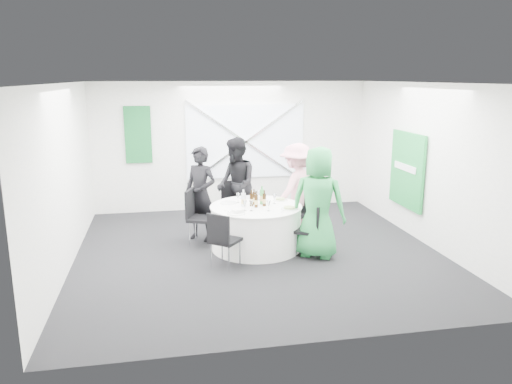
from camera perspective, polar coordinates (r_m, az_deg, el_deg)
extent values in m
plane|color=black|center=(8.49, 0.26, -6.89)|extent=(6.00, 6.00, 0.00)
plane|color=white|center=(7.98, 0.28, 12.37)|extent=(6.00, 6.00, 0.00)
plane|color=silver|center=(11.04, -2.78, 5.26)|extent=(6.00, 0.00, 6.00)
plane|color=silver|center=(5.29, 6.63, -3.48)|extent=(6.00, 0.00, 6.00)
plane|color=silver|center=(8.10, -21.05, 1.53)|extent=(0.00, 6.00, 6.00)
plane|color=silver|center=(9.18, 18.99, 2.96)|extent=(0.00, 6.00, 6.00)
cube|color=silver|center=(11.03, -1.21, 5.79)|extent=(2.60, 0.03, 1.60)
cube|color=silver|center=(10.99, -1.17, 5.76)|extent=(2.63, 0.05, 1.84)
cube|color=silver|center=(10.99, -1.17, 5.76)|extent=(2.63, 0.05, 1.84)
cube|color=#125B2F|center=(10.85, -13.33, 6.38)|extent=(0.55, 0.04, 1.20)
cube|color=#198B37|center=(9.70, 16.86, 2.42)|extent=(0.05, 1.20, 1.40)
cylinder|color=white|center=(8.56, 0.00, -4.11)|extent=(1.52, 1.52, 0.74)
cylinder|color=white|center=(8.45, 0.00, -1.65)|extent=(1.56, 1.56, 0.02)
cube|color=black|center=(9.59, -2.47, -1.72)|extent=(0.49, 0.49, 0.05)
cube|color=black|center=(9.72, -2.86, 0.00)|extent=(0.40, 0.11, 0.45)
cylinder|color=silver|center=(9.86, -1.83, -2.72)|extent=(0.02, 0.02, 0.43)
cylinder|color=silver|center=(9.76, -3.73, -2.91)|extent=(0.02, 0.02, 0.43)
cylinder|color=silver|center=(9.55, -1.16, -3.24)|extent=(0.02, 0.02, 0.43)
cylinder|color=silver|center=(9.45, -3.12, -3.44)|extent=(0.02, 0.02, 0.43)
cube|color=black|center=(8.74, -6.18, -3.05)|extent=(0.58, 0.58, 0.05)
cube|color=black|center=(8.73, -7.58, -1.27)|extent=(0.20, 0.42, 0.48)
cylinder|color=silver|center=(9.03, -6.94, -4.21)|extent=(0.02, 0.02, 0.46)
cylinder|color=silver|center=(8.69, -7.64, -4.91)|extent=(0.02, 0.02, 0.46)
cylinder|color=silver|center=(8.93, -4.68, -4.35)|extent=(0.02, 0.02, 0.46)
cylinder|color=silver|center=(8.59, -5.31, -5.06)|extent=(0.02, 0.02, 0.46)
cube|color=black|center=(9.22, 4.42, -2.71)|extent=(0.51, 0.51, 0.04)
cube|color=black|center=(9.29, 5.18, -1.19)|extent=(0.22, 0.32, 0.40)
cylinder|color=silver|center=(9.29, 5.71, -3.95)|extent=(0.02, 0.02, 0.38)
cylinder|color=silver|center=(9.48, 4.34, -3.57)|extent=(0.02, 0.02, 0.38)
cylinder|color=silver|center=(9.07, 4.45, -4.34)|extent=(0.02, 0.02, 0.38)
cylinder|color=silver|center=(9.27, 3.08, -3.94)|extent=(0.02, 0.02, 0.38)
cube|color=black|center=(8.25, 6.05, -4.42)|extent=(0.55, 0.55, 0.05)
cube|color=black|center=(8.14, 7.38, -2.96)|extent=(0.24, 0.34, 0.43)
cylinder|color=silver|center=(8.14, 6.80, -6.36)|extent=(0.02, 0.02, 0.41)
cylinder|color=silver|center=(8.43, 7.37, -5.67)|extent=(0.02, 0.02, 0.41)
cylinder|color=silver|center=(8.22, 4.61, -6.10)|extent=(0.02, 0.02, 0.41)
cylinder|color=silver|center=(8.51, 5.26, -5.43)|extent=(0.02, 0.02, 0.41)
cube|color=black|center=(7.73, -3.53, -5.56)|extent=(0.57, 0.57, 0.05)
cube|color=black|center=(7.50, -4.34, -4.22)|extent=(0.32, 0.28, 0.43)
cylinder|color=silver|center=(7.76, -5.19, -7.28)|extent=(0.02, 0.02, 0.41)
cylinder|color=silver|center=(7.59, -3.11, -7.72)|extent=(0.02, 0.02, 0.41)
cylinder|color=silver|center=(8.01, -3.88, -6.58)|extent=(0.02, 0.02, 0.41)
cylinder|color=silver|center=(7.85, -1.85, -6.98)|extent=(0.02, 0.02, 0.41)
imported|color=black|center=(8.97, -6.36, -0.22)|extent=(0.74, 0.70, 1.70)
imported|color=black|center=(9.50, -2.30, 0.88)|extent=(0.60, 0.93, 1.79)
imported|color=pink|center=(9.27, 4.65, 0.31)|extent=(1.20, 1.08, 1.72)
imported|color=green|center=(8.11, 7.10, -1.21)|extent=(1.06, 0.96, 1.82)
cylinder|color=white|center=(9.00, -0.52, -0.62)|extent=(0.30, 0.30, 0.01)
cylinder|color=white|center=(8.63, -3.18, -1.24)|extent=(0.29, 0.29, 0.01)
cylinder|color=white|center=(8.82, 2.81, -0.92)|extent=(0.25, 0.25, 0.01)
cylinder|color=#93B662|center=(8.82, 2.81, -0.79)|extent=(0.16, 0.16, 0.02)
cylinder|color=white|center=(8.25, 3.83, -1.92)|extent=(0.28, 0.28, 0.01)
cylinder|color=#93B662|center=(8.25, 3.84, -1.79)|extent=(0.18, 0.18, 0.02)
cylinder|color=white|center=(7.96, -2.30, -2.47)|extent=(0.29, 0.29, 0.01)
cube|color=white|center=(7.99, -2.09, -2.16)|extent=(0.20, 0.17, 0.05)
cylinder|color=#371F0A|center=(8.41, -0.52, -0.89)|extent=(0.06, 0.06, 0.22)
cylinder|color=#371F0A|center=(8.37, -0.52, 0.03)|extent=(0.02, 0.02, 0.06)
cylinder|color=tan|center=(8.41, -0.52, -1.04)|extent=(0.06, 0.06, 0.08)
cylinder|color=#371F0A|center=(8.52, -0.24, -0.73)|extent=(0.06, 0.06, 0.21)
cylinder|color=#371F0A|center=(8.49, -0.24, 0.15)|extent=(0.02, 0.02, 0.06)
cylinder|color=tan|center=(8.53, -0.24, -0.87)|extent=(0.06, 0.06, 0.07)
cylinder|color=#371F0A|center=(8.41, 0.96, -0.90)|extent=(0.06, 0.06, 0.22)
cylinder|color=#371F0A|center=(8.38, 0.96, 0.02)|extent=(0.02, 0.02, 0.06)
cylinder|color=tan|center=(8.42, 0.96, -1.04)|extent=(0.06, 0.06, 0.08)
cylinder|color=#371F0A|center=(8.33, 0.02, -1.03)|extent=(0.06, 0.06, 0.22)
cylinder|color=#371F0A|center=(8.29, 0.02, -0.10)|extent=(0.02, 0.02, 0.06)
cylinder|color=tan|center=(8.33, 0.02, -1.18)|extent=(0.06, 0.06, 0.08)
cylinder|color=green|center=(8.54, 0.68, -0.55)|extent=(0.08, 0.08, 0.26)
cylinder|color=green|center=(8.50, 0.68, 0.48)|extent=(0.03, 0.03, 0.06)
cylinder|color=tan|center=(8.54, 0.68, -0.72)|extent=(0.08, 0.08, 0.09)
cylinder|color=silver|center=(8.38, -1.45, -0.91)|extent=(0.08, 0.08, 0.23)
cylinder|color=silver|center=(8.34, -1.45, 0.06)|extent=(0.03, 0.03, 0.06)
cylinder|color=tan|center=(8.38, -1.44, -1.06)|extent=(0.08, 0.08, 0.08)
cylinder|color=white|center=(8.14, -1.28, -2.14)|extent=(0.06, 0.06, 0.00)
cylinder|color=white|center=(8.13, -1.29, -1.79)|extent=(0.01, 0.01, 0.10)
cone|color=white|center=(8.11, -1.29, -1.27)|extent=(0.07, 0.07, 0.08)
cylinder|color=white|center=(8.14, -0.54, -2.15)|extent=(0.06, 0.06, 0.00)
cylinder|color=white|center=(8.12, -0.54, -1.80)|extent=(0.01, 0.01, 0.10)
cone|color=white|center=(8.10, -0.54, -1.28)|extent=(0.07, 0.07, 0.08)
cylinder|color=white|center=(8.84, 0.33, -0.91)|extent=(0.06, 0.06, 0.00)
cylinder|color=white|center=(8.83, 0.33, -0.58)|extent=(0.01, 0.01, 0.10)
cone|color=white|center=(8.81, 0.33, -0.10)|extent=(0.07, 0.07, 0.08)
cylinder|color=white|center=(8.81, -0.39, -0.96)|extent=(0.06, 0.06, 0.00)
cylinder|color=white|center=(8.80, -0.39, -0.63)|extent=(0.01, 0.01, 0.10)
cone|color=white|center=(8.78, -0.39, -0.15)|extent=(0.07, 0.07, 0.08)
cylinder|color=white|center=(8.67, -2.06, -1.21)|extent=(0.06, 0.06, 0.00)
cylinder|color=white|center=(8.65, -2.07, -0.87)|extent=(0.01, 0.01, 0.10)
cone|color=white|center=(8.63, -2.07, -0.38)|extent=(0.07, 0.07, 0.08)
cylinder|color=white|center=(8.61, 2.12, -1.31)|extent=(0.06, 0.06, 0.00)
cylinder|color=white|center=(8.59, 2.12, -0.97)|extent=(0.01, 0.01, 0.10)
cone|color=white|center=(8.57, 2.12, -0.48)|extent=(0.07, 0.07, 0.08)
cylinder|color=white|center=(8.14, 1.46, -2.15)|extent=(0.06, 0.06, 0.00)
cylinder|color=white|center=(8.13, 1.46, -1.79)|extent=(0.01, 0.01, 0.10)
cone|color=white|center=(8.11, 1.46, -1.27)|extent=(0.07, 0.07, 0.08)
cube|color=silver|center=(8.12, -3.19, -2.20)|extent=(0.12, 0.12, 0.01)
cube|color=silver|center=(7.94, -1.68, -2.52)|extent=(0.10, 0.13, 0.01)
cube|color=silver|center=(9.01, 0.22, -0.64)|extent=(0.15, 0.02, 0.01)
cube|color=silver|center=(8.96, -1.47, -0.71)|extent=(0.15, 0.03, 0.01)
cube|color=silver|center=(8.09, 3.07, -2.24)|extent=(0.10, 0.13, 0.01)
cube|color=silver|center=(8.33, 3.84, -1.81)|extent=(0.11, 0.12, 0.01)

